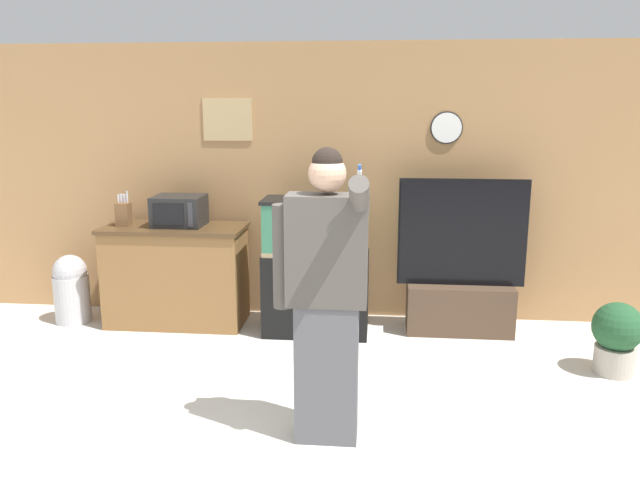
{
  "coord_description": "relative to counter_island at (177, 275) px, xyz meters",
  "views": [
    {
      "loc": [
        0.59,
        -2.93,
        2.05
      ],
      "look_at": [
        0.16,
        1.59,
        1.05
      ],
      "focal_mm": 35.0,
      "sensor_mm": 36.0,
      "label": 1
    }
  ],
  "objects": [
    {
      "name": "wall_back_paneled",
      "position": [
        1.29,
        0.42,
        0.83
      ],
      "size": [
        10.0,
        0.08,
        2.6
      ],
      "color": "#A87A4C",
      "rests_on": "ground_plane"
    },
    {
      "name": "counter_island",
      "position": [
        0.0,
        0.0,
        0.0
      ],
      "size": [
        1.3,
        0.61,
        0.94
      ],
      "color": "brown",
      "rests_on": "ground_plane"
    },
    {
      "name": "microwave",
      "position": [
        0.05,
        0.03,
        0.61
      ],
      "size": [
        0.45,
        0.39,
        0.28
      ],
      "color": "black",
      "rests_on": "counter_island"
    },
    {
      "name": "knife_block",
      "position": [
        -0.46,
        -0.03,
        0.58
      ],
      "size": [
        0.12,
        0.12,
        0.32
      ],
      "color": "brown",
      "rests_on": "counter_island"
    },
    {
      "name": "aquarium_on_stand",
      "position": [
        1.33,
        -0.13,
        0.15
      ],
      "size": [
        0.93,
        0.46,
        1.23
      ],
      "color": "black",
      "rests_on": "ground_plane"
    },
    {
      "name": "tv_on_stand",
      "position": [
        2.63,
        0.02,
        -0.06
      ],
      "size": [
        1.14,
        0.4,
        1.4
      ],
      "color": "#4C3828",
      "rests_on": "ground_plane"
    },
    {
      "name": "person_standing",
      "position": [
        1.57,
        -1.95,
        0.47
      ],
      "size": [
        0.57,
        0.43,
        1.81
      ],
      "color": "#515156",
      "rests_on": "ground_plane"
    },
    {
      "name": "potted_plant",
      "position": [
        3.72,
        -0.79,
        -0.16
      ],
      "size": [
        0.38,
        0.38,
        0.57
      ],
      "color": "#B2A899",
      "rests_on": "ground_plane"
    },
    {
      "name": "trash_bin",
      "position": [
        -1.01,
        -0.07,
        -0.14
      ],
      "size": [
        0.33,
        0.33,
        0.65
      ],
      "color": "#B7B7BC",
      "rests_on": "ground_plane"
    }
  ]
}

